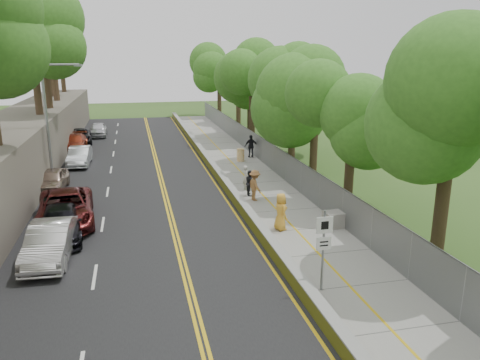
{
  "coord_description": "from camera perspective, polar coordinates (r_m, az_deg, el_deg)",
  "views": [
    {
      "loc": [
        -5.38,
        -17.56,
        8.47
      ],
      "look_at": [
        0.5,
        8.0,
        1.4
      ],
      "focal_mm": 35.0,
      "sensor_mm": 36.0,
      "label": 1
    }
  ],
  "objects": [
    {
      "name": "ground",
      "position": [
        20.23,
        3.76,
        -9.7
      ],
      "size": [
        140.0,
        140.0,
        0.0
      ],
      "primitive_type": "plane",
      "color": "#33511E",
      "rests_on": "ground"
    },
    {
      "name": "road",
      "position": [
        33.64,
        -12.57,
        0.17
      ],
      "size": [
        11.2,
        66.0,
        0.04
      ],
      "primitive_type": "cube",
      "color": "black",
      "rests_on": "ground"
    },
    {
      "name": "sidewalk",
      "position": [
        34.56,
        0.71,
        0.94
      ],
      "size": [
        4.2,
        66.0,
        0.05
      ],
      "primitive_type": "cube",
      "color": "gray",
      "rests_on": "ground"
    },
    {
      "name": "jersey_barrier",
      "position": [
        34.04,
        -3.06,
        1.18
      ],
      "size": [
        0.42,
        66.0,
        0.6
      ],
      "primitive_type": "cube",
      "color": "#CED51D",
      "rests_on": "ground"
    },
    {
      "name": "rock_embankment",
      "position": [
        34.18,
        -26.46,
        2.58
      ],
      "size": [
        5.0,
        66.0,
        4.0
      ],
      "primitive_type": "cube",
      "color": "#595147",
      "rests_on": "ground"
    },
    {
      "name": "chainlink_fence",
      "position": [
        34.88,
        4.07,
        2.68
      ],
      "size": [
        0.04,
        66.0,
        2.0
      ],
      "primitive_type": "cube",
      "color": "slate",
      "rests_on": "ground"
    },
    {
      "name": "trees_fenceside",
      "position": [
        34.87,
        8.05,
        12.52
      ],
      "size": [
        7.0,
        66.0,
        14.0
      ],
      "primitive_type": null,
      "color": "#448729",
      "rests_on": "ground"
    },
    {
      "name": "streetlight",
      "position": [
        32.2,
        -22.12,
        7.15
      ],
      "size": [
        2.52,
        0.22,
        8.0
      ],
      "color": "gray",
      "rests_on": "ground"
    },
    {
      "name": "signpost",
      "position": [
        17.19,
        10.16,
        -7.42
      ],
      "size": [
        0.62,
        0.09,
        3.1
      ],
      "color": "gray",
      "rests_on": "sidewalk"
    },
    {
      "name": "construction_barrel",
      "position": [
        38.01,
        0.07,
        3.08
      ],
      "size": [
        0.62,
        0.62,
        1.02
      ],
      "primitive_type": "cylinder",
      "color": "orange",
      "rests_on": "sidewalk"
    },
    {
      "name": "concrete_block",
      "position": [
        24.11,
        11.59,
        -4.7
      ],
      "size": [
        1.22,
        0.95,
        0.77
      ],
      "primitive_type": "cube",
      "rotation": [
        0.0,
        0.0,
        0.07
      ],
      "color": "slate",
      "rests_on": "sidewalk"
    },
    {
      "name": "car_1",
      "position": [
        21.38,
        -22.14,
        -7.05
      ],
      "size": [
        1.83,
        4.79,
        1.56
      ],
      "primitive_type": "imported",
      "rotation": [
        0.0,
        0.0,
        -0.04
      ],
      "color": "beige",
      "rests_on": "road"
    },
    {
      "name": "car_2",
      "position": [
        25.54,
        -20.51,
        -3.23
      ],
      "size": [
        3.27,
        6.15,
        1.65
      ],
      "primitive_type": "imported",
      "rotation": [
        0.0,
        0.0,
        0.09
      ],
      "color": "#591919",
      "rests_on": "road"
    },
    {
      "name": "car_3",
      "position": [
        23.7,
        -21.06,
        -4.98
      ],
      "size": [
        2.4,
        5.02,
        1.41
      ],
      "primitive_type": "imported",
      "rotation": [
        0.0,
        0.0,
        0.09
      ],
      "color": "black",
      "rests_on": "road"
    },
    {
      "name": "car_4",
      "position": [
        32.1,
        -21.9,
        0.01
      ],
      "size": [
        1.86,
        4.12,
        1.37
      ],
      "primitive_type": "imported",
      "rotation": [
        0.0,
        0.0,
        -0.06
      ],
      "color": "gray",
      "rests_on": "road"
    },
    {
      "name": "car_5",
      "position": [
        38.7,
        -18.97,
        2.77
      ],
      "size": [
        1.65,
        4.42,
        1.44
      ],
      "primitive_type": "imported",
      "rotation": [
        0.0,
        0.0,
        -0.03
      ],
      "color": "silver",
      "rests_on": "road"
    },
    {
      "name": "car_6",
      "position": [
        48.32,
        -19.06,
        5.06
      ],
      "size": [
        2.84,
        5.28,
        1.41
      ],
      "primitive_type": "imported",
      "rotation": [
        0.0,
        0.0,
        0.1
      ],
      "color": "black",
      "rests_on": "road"
    },
    {
      "name": "car_7",
      "position": [
        44.94,
        -19.48,
        4.32
      ],
      "size": [
        2.07,
        4.89,
        1.41
      ],
      "primitive_type": "imported",
      "rotation": [
        0.0,
        0.0,
        -0.02
      ],
      "color": "#9B371D",
      "rests_on": "road"
    },
    {
      "name": "car_8",
      "position": [
        51.92,
        -16.9,
        5.9
      ],
      "size": [
        1.75,
        4.26,
        1.45
      ],
      "primitive_type": "imported",
      "rotation": [
        0.0,
        0.0,
        0.01
      ],
      "color": "silver",
      "rests_on": "road"
    },
    {
      "name": "painter_0",
      "position": [
        23.11,
        4.98,
        -3.87
      ],
      "size": [
        0.76,
        1.01,
        1.88
      ],
      "primitive_type": "imported",
      "rotation": [
        0.0,
        0.0,
        1.76
      ],
      "color": "gold",
      "rests_on": "sidewalk"
    },
    {
      "name": "painter_1",
      "position": [
        29.86,
        0.71,
        0.29
      ],
      "size": [
        0.44,
        0.62,
        1.59
      ],
      "primitive_type": "imported",
      "rotation": [
        0.0,
        0.0,
        1.68
      ],
      "color": "beige",
      "rests_on": "sidewalk"
    },
    {
      "name": "painter_2",
      "position": [
        28.75,
        1.27,
        -0.34
      ],
      "size": [
        0.66,
        0.81,
        1.55
      ],
      "primitive_type": "imported",
      "rotation": [
        0.0,
        0.0,
        1.47
      ],
      "color": "black",
      "rests_on": "sidewalk"
    },
    {
      "name": "painter_3",
      "position": [
        27.67,
        1.83,
        -0.65
      ],
      "size": [
        0.93,
        1.31,
        1.84
      ],
      "primitive_type": "imported",
      "rotation": [
        0.0,
        0.0,
        1.79
      ],
      "color": "#9B673A",
      "rests_on": "sidewalk"
    },
    {
      "name": "person_far",
      "position": [
        39.39,
        1.36,
        4.14
      ],
      "size": [
        1.12,
        0.48,
        1.89
      ],
      "primitive_type": "imported",
      "rotation": [
        0.0,
        0.0,
        3.12
      ],
      "color": "black",
      "rests_on": "sidewalk"
    }
  ]
}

